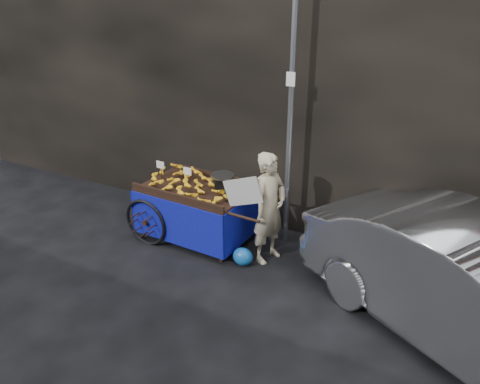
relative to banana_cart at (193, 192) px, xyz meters
The scene contains 6 objects.
ground 1.42m from the banana_cart, 38.16° to the right, with size 80.00×80.00×0.00m, color black.
building_wall 2.89m from the banana_cart, 53.74° to the left, with size 13.50×2.00×5.00m.
street_pole 1.88m from the banana_cart, 23.36° to the left, with size 0.12×0.10×4.00m.
banana_cart is the anchor object (origin of this frame).
vendor 1.25m from the banana_cart, ahead, with size 0.83×0.65×1.56m.
plastic_bag 1.23m from the banana_cart, 19.64° to the right, with size 0.28×0.23×0.26m, color #165AA9.
Camera 1 is at (2.55, -4.43, 3.57)m, focal length 35.00 mm.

